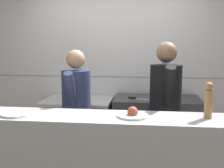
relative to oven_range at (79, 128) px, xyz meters
name	(u,v)px	position (x,y,z in m)	size (l,w,h in m)	color
wall_back_tiled	(116,67)	(0.50, 0.40, 0.87)	(8.00, 0.06, 2.60)	white
oven_range	(79,128)	(0.00, 0.00, 0.00)	(0.96, 0.71, 0.86)	maroon
prep_counter	(156,130)	(1.12, 0.00, 0.02)	(1.18, 0.65, 0.91)	#38383D
stock_pot	(75,91)	(-0.04, 0.04, 0.55)	(0.29, 0.29, 0.22)	beige
chefs_knife	(139,99)	(0.87, -0.10, 0.48)	(0.37, 0.15, 0.02)	#B7BABF
plated_dish_main	(17,114)	(-0.17, -1.48, 0.60)	(0.28, 0.28, 0.02)	white
plated_dish_appetiser	(133,114)	(0.83, -1.42, 0.62)	(0.27, 0.27, 0.09)	white
pepper_mill	(209,99)	(1.46, -1.40, 0.75)	(0.07, 0.07, 0.30)	#AD7A47
chef_head_cook	(77,112)	(0.17, -0.75, 0.45)	(0.32, 0.69, 1.58)	black
chef_sous	(165,110)	(1.16, -0.76, 0.49)	(0.36, 0.73, 1.67)	black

